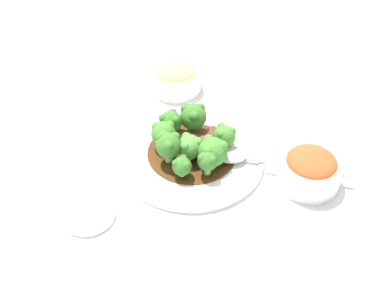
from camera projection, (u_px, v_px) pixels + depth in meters
ground_plane at (192, 158)px, 0.79m from camera, size 4.00×4.00×0.00m
main_plate at (192, 154)px, 0.79m from camera, size 0.25×0.25×0.02m
beef_strip_0 at (204, 150)px, 0.77m from camera, size 0.05×0.05×0.01m
beef_strip_1 at (207, 138)px, 0.80m from camera, size 0.06×0.06×0.01m
beef_strip_2 at (189, 142)px, 0.79m from camera, size 0.06×0.08×0.01m
broccoli_floret_0 at (169, 145)px, 0.74m from camera, size 0.04×0.04×0.06m
broccoli_floret_1 at (208, 161)px, 0.72m from camera, size 0.03×0.03×0.05m
broccoli_floret_2 at (224, 135)px, 0.76m from camera, size 0.04×0.04×0.05m
broccoli_floret_3 at (164, 133)px, 0.77m from camera, size 0.04×0.04×0.05m
broccoli_floret_4 at (171, 122)px, 0.79m from camera, size 0.04×0.04×0.05m
broccoli_floret_5 at (190, 146)px, 0.75m from camera, size 0.04×0.04×0.05m
broccoli_floret_6 at (193, 116)px, 0.80m from camera, size 0.05×0.05×0.06m
broccoli_floret_7 at (182, 166)px, 0.72m from camera, size 0.03×0.03×0.04m
broccoli_floret_8 at (213, 151)px, 0.74m from camera, size 0.05×0.05×0.05m
serving_spoon at (240, 156)px, 0.76m from camera, size 0.10×0.23×0.01m
side_bowl_kimchi at (310, 169)px, 0.73m from camera, size 0.10×0.10×0.06m
side_bowl_appetizer at (176, 78)px, 0.93m from camera, size 0.10×0.10×0.06m
sauce_dish at (89, 214)px, 0.69m from camera, size 0.08×0.08×0.01m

